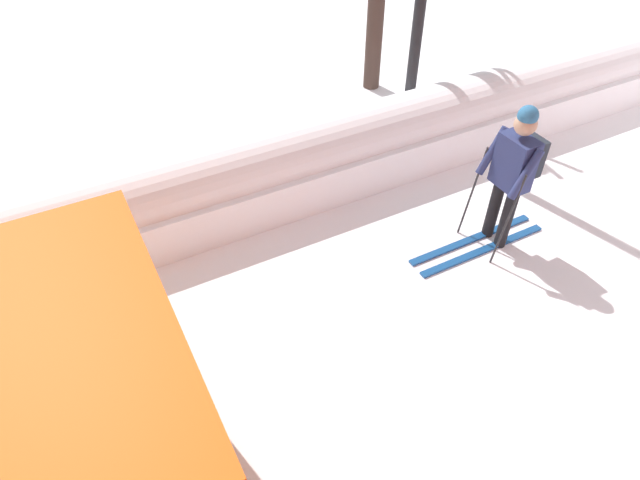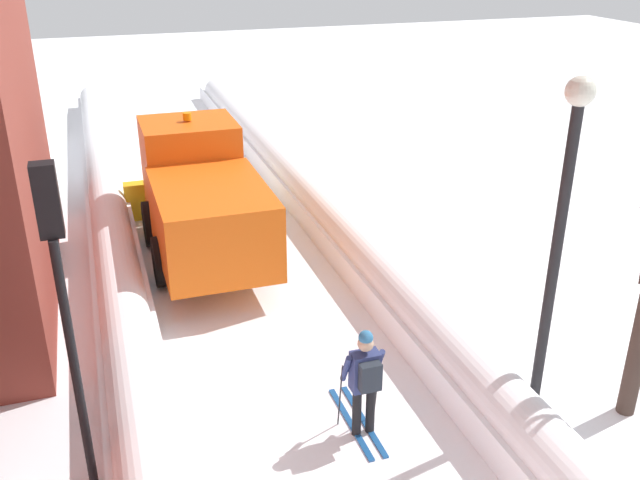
# 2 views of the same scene
# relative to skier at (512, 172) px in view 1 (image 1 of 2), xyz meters

# --- Properties ---
(skier) EXTENTS (0.62, 1.80, 1.81)m
(skier) POSITION_rel_skier_xyz_m (0.00, 0.00, 0.00)
(skier) COLOR black
(skier) RESTS_ON ground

